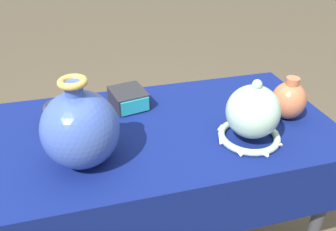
{
  "coord_description": "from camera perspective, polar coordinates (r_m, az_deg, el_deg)",
  "views": [
    {
      "loc": [
        -0.18,
        -0.89,
        1.37
      ],
      "look_at": [
        0.03,
        -0.09,
        0.86
      ],
      "focal_mm": 35.0,
      "sensor_mm": 36.0,
      "label": 1
    }
  ],
  "objects": [
    {
      "name": "display_table",
      "position": [
        1.14,
        -2.49,
        -6.18
      ],
      "size": [
        1.23,
        0.61,
        0.76
      ],
      "color": "#38383D",
      "rests_on": "ground_plane"
    },
    {
      "name": "vase_dome_bell",
      "position": [
        1.03,
        14.45,
        -0.02
      ],
      "size": [
        0.21,
        0.21,
        0.21
      ],
      "color": "#A8CCB7",
      "rests_on": "display_table"
    },
    {
      "name": "vase_tall_bulbous",
      "position": [
        0.92,
        -15.0,
        -2.23
      ],
      "size": [
        0.21,
        0.21,
        0.26
      ],
      "color": "#3851A8",
      "rests_on": "display_table"
    },
    {
      "name": "cup_wide_charcoal",
      "position": [
        1.16,
        -17.65,
        0.44
      ],
      "size": [
        0.13,
        0.13,
        0.07
      ],
      "color": "#2D2D33",
      "rests_on": "display_table"
    },
    {
      "name": "jar_round_terracotta",
      "position": [
        1.19,
        20.25,
        2.55
      ],
      "size": [
        0.12,
        0.12,
        0.15
      ],
      "color": "#BC6642",
      "rests_on": "display_table"
    },
    {
      "name": "mosaic_tile_box",
      "position": [
        1.21,
        -6.88,
        2.98
      ],
      "size": [
        0.14,
        0.16,
        0.06
      ],
      "rotation": [
        0.0,
        0.0,
        0.2
      ],
      "color": "#232328",
      "rests_on": "display_table"
    }
  ]
}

